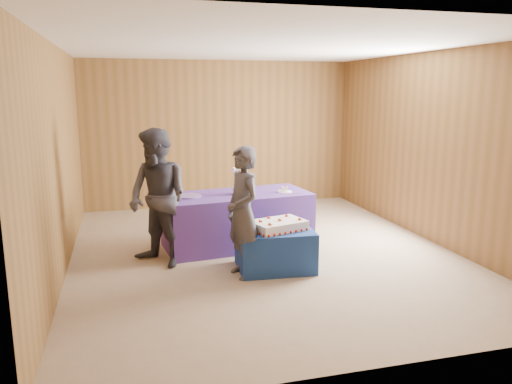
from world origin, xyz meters
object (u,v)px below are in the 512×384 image
object	(u,v)px
vase	(239,187)
guest_right	(158,198)
serving_table	(237,220)
sheet_cake	(278,225)
guest_left	(243,212)
cake_table	(275,249)

from	to	relation	value
vase	guest_right	distance (m)	1.23
serving_table	sheet_cake	bearing A→B (deg)	-82.14
vase	guest_left	size ratio (longest dim) A/B	0.13
serving_table	guest_left	size ratio (longest dim) A/B	1.30
guest_left	vase	bearing A→B (deg)	156.08
cake_table	serving_table	xyz separation A→B (m)	(-0.24, 1.03, 0.12)
serving_table	sheet_cake	world-z (taller)	serving_table
guest_left	guest_right	xyz separation A→B (m)	(-0.92, 0.63, 0.09)
serving_table	sheet_cake	distance (m)	1.11
cake_table	sheet_cake	bearing A→B (deg)	-32.64
guest_left	cake_table	bearing A→B (deg)	93.35
cake_table	guest_left	world-z (taller)	guest_left
sheet_cake	vase	xyz separation A→B (m)	(-0.25, 1.02, 0.29)
serving_table	guest_right	xyz separation A→B (m)	(-1.11, -0.53, 0.48)
cake_table	vase	size ratio (longest dim) A/B	4.43
sheet_cake	guest_left	bearing A→B (deg)	176.23
cake_table	guest_right	xyz separation A→B (m)	(-1.35, 0.50, 0.61)
serving_table	guest_left	distance (m)	1.24
guest_left	sheet_cake	bearing A→B (deg)	89.29
cake_table	vase	xyz separation A→B (m)	(-0.22, 1.00, 0.60)
serving_table	sheet_cake	xyz separation A→B (m)	(0.27, -1.06, 0.18)
sheet_cake	guest_right	size ratio (longest dim) A/B	0.44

